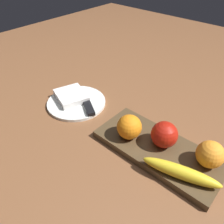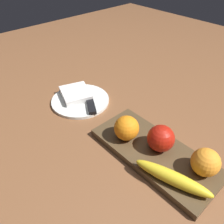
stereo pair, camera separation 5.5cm
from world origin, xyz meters
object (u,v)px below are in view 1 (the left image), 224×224
folded_napkin (71,96)px  knife (87,104)px  apple (164,135)px  orange_near_banana (210,154)px  orange_near_apple (129,127)px  fruit_tray (158,149)px  banana (181,172)px  dinner_plate (76,102)px

folded_napkin → knife: size_ratio=0.66×
apple → orange_near_banana: apple is taller
orange_near_apple → folded_napkin: size_ratio=0.62×
orange_near_apple → orange_near_banana: 0.21m
apple → knife: apple is taller
fruit_tray → banana: 0.10m
banana → orange_near_banana: orange_near_banana is taller
banana → orange_near_apple: bearing=-24.7°
orange_near_apple → folded_napkin: 0.28m
dinner_plate → folded_napkin: size_ratio=1.83×
fruit_tray → banana: banana is taller
dinner_plate → knife: bearing=-169.1°
banana → orange_near_apple: (0.17, -0.03, 0.02)m
orange_near_banana → dinner_plate: (0.45, 0.03, -0.05)m
fruit_tray → dinner_plate: (0.33, -0.00, -0.00)m
fruit_tray → orange_near_banana: 0.13m
folded_napkin → apple: bearing=-177.6°
apple → folded_napkin: bearing=2.4°
banana → folded_napkin: bearing=-22.2°
folded_napkin → orange_near_banana: bearing=-176.2°
orange_near_banana → folded_napkin: size_ratio=0.61×
fruit_tray → apple: (-0.00, -0.02, 0.05)m
fruit_tray → folded_napkin: (0.36, 0.00, 0.01)m
knife → apple: bearing=-148.9°
knife → orange_near_banana: bearing=-146.9°
fruit_tray → knife: 0.29m
apple → folded_napkin: size_ratio=0.64×
orange_near_apple → dinner_plate: (0.25, -0.02, -0.05)m
orange_near_apple → orange_near_banana: bearing=-165.5°
banana → apple: bearing=-52.6°
banana → folded_napkin: 0.45m
dinner_plate → knife: knife is taller
apple → orange_near_banana: size_ratio=1.06×
banana → orange_near_apple: size_ratio=2.65×
knife → fruit_tray: bearing=-151.9°
fruit_tray → dinner_plate: bearing=-0.0°
banana → orange_near_banana: bearing=-127.8°
orange_near_apple → dinner_plate: bearing=-4.9°
folded_napkin → orange_near_apple: bearing=175.5°
orange_near_apple → knife: orange_near_apple is taller
banana → orange_near_banana: size_ratio=2.71×
apple → dinner_plate: (0.34, 0.02, -0.05)m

